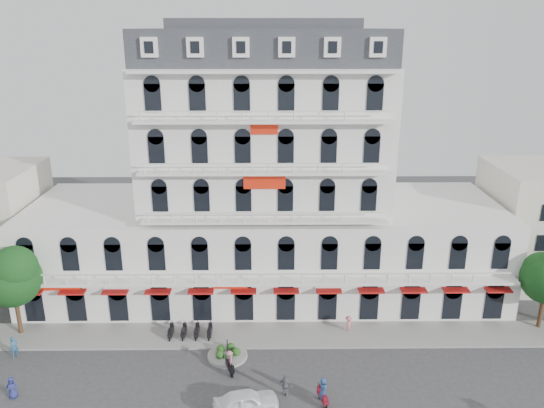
# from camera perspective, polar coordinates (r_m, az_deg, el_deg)

# --- Properties ---
(ground) EXTENTS (120.00, 120.00, 0.00)m
(ground) POSITION_cam_1_polar(r_m,az_deg,el_deg) (39.46, -0.78, -21.03)
(ground) COLOR #38383A
(ground) RESTS_ON ground
(sidewalk) EXTENTS (53.00, 4.00, 0.16)m
(sidewalk) POSITION_cam_1_polar(r_m,az_deg,el_deg) (46.71, -0.75, -13.91)
(sidewalk) COLOR gray
(sidewalk) RESTS_ON ground
(main_building) EXTENTS (45.00, 15.00, 25.80)m
(main_building) POSITION_cam_1_polar(r_m,az_deg,el_deg) (50.75, -0.78, 1.12)
(main_building) COLOR silver
(main_building) RESTS_ON ground
(traffic_island) EXTENTS (3.20, 3.20, 1.60)m
(traffic_island) POSITION_cam_1_polar(r_m,az_deg,el_deg) (44.22, -4.81, -15.78)
(traffic_island) COLOR gray
(traffic_island) RESTS_ON ground
(parked_scooter_row) EXTENTS (4.40, 1.80, 1.10)m
(parked_scooter_row) POSITION_cam_1_polar(r_m,az_deg,el_deg) (47.04, -8.75, -14.01)
(parked_scooter_row) COLOR black
(parked_scooter_row) RESTS_ON ground
(tree_west_inner) EXTENTS (4.76, 4.76, 8.25)m
(tree_west_inner) POSITION_cam_1_polar(r_m,az_deg,el_deg) (49.17, -26.19, -6.81)
(tree_west_inner) COLOR #382314
(tree_west_inner) RESTS_ON ground
(parked_car) EXTENTS (4.83, 2.88, 1.54)m
(parked_car) POSITION_cam_1_polar(r_m,az_deg,el_deg) (38.76, -2.80, -20.44)
(parked_car) COLOR white
(parked_car) RESTS_ON ground
(rider_east) EXTENTS (0.72, 1.68, 2.15)m
(rider_east) POSITION_cam_1_polar(r_m,az_deg,el_deg) (39.23, 5.51, -19.41)
(rider_east) COLOR maroon
(rider_east) RESTS_ON ground
(rider_center) EXTENTS (0.81, 1.65, 1.93)m
(rider_center) POSITION_cam_1_polar(r_m,az_deg,el_deg) (42.10, -4.57, -16.54)
(rider_center) COLOR black
(rider_center) RESTS_ON ground
(pedestrian_left) EXTENTS (0.95, 0.77, 1.68)m
(pedestrian_left) POSITION_cam_1_polar(r_m,az_deg,el_deg) (43.82, -26.18, -17.31)
(pedestrian_left) COLOR navy
(pedestrian_left) RESTS_ON ground
(pedestrian_mid) EXTENTS (1.09, 0.79, 1.73)m
(pedestrian_mid) POSITION_cam_1_polar(r_m,az_deg,el_deg) (39.92, 1.46, -18.92)
(pedestrian_mid) COLOR slate
(pedestrian_mid) RESTS_ON ground
(pedestrian_right) EXTENTS (1.16, 1.03, 1.56)m
(pedestrian_right) POSITION_cam_1_polar(r_m,az_deg,el_deg) (47.29, 8.21, -12.69)
(pedestrian_right) COLOR #C66973
(pedestrian_right) RESTS_ON ground
(pedestrian_far) EXTENTS (0.75, 0.78, 1.80)m
(pedestrian_far) POSITION_cam_1_polar(r_m,az_deg,el_deg) (48.32, -25.98, -13.66)
(pedestrian_far) COLOR #2B5682
(pedestrian_far) RESTS_ON ground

